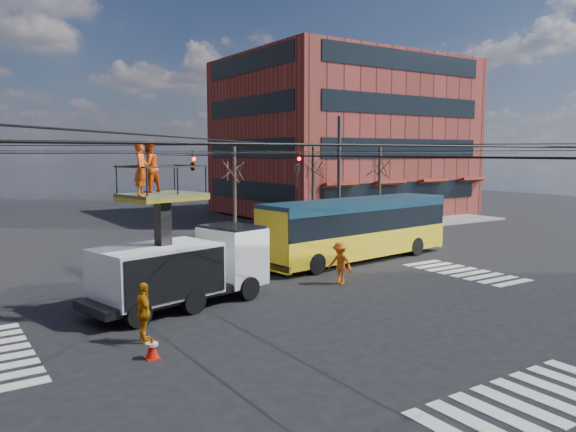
# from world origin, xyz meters

# --- Properties ---
(ground) EXTENTS (120.00, 120.00, 0.00)m
(ground) POSITION_xyz_m (0.00, 0.00, 0.00)
(ground) COLOR black
(ground) RESTS_ON ground
(sidewalk_ne) EXTENTS (18.00, 18.00, 0.12)m
(sidewalk_ne) POSITION_xyz_m (21.00, 21.00, 0.06)
(sidewalk_ne) COLOR slate
(sidewalk_ne) RESTS_ON ground
(crosswalks) EXTENTS (22.40, 22.40, 0.02)m
(crosswalks) POSITION_xyz_m (0.00, 0.00, 0.01)
(crosswalks) COLOR silver
(crosswalks) RESTS_ON ground
(building_ne) EXTENTS (20.06, 16.06, 14.00)m
(building_ne) POSITION_xyz_m (21.98, 23.98, 7.00)
(building_ne) COLOR maroon
(building_ne) RESTS_ON ground
(overhead_network) EXTENTS (24.24, 24.24, 8.00)m
(overhead_network) POSITION_xyz_m (-0.07, 0.40, 4.29)
(overhead_network) COLOR #2D2D30
(overhead_network) RESTS_ON ground
(tree_a) EXTENTS (2.00, 2.00, 6.00)m
(tree_a) POSITION_xyz_m (5.00, 13.50, 4.63)
(tree_a) COLOR #382B21
(tree_a) RESTS_ON ground
(tree_b) EXTENTS (2.00, 2.00, 6.00)m
(tree_b) POSITION_xyz_m (11.00, 13.50, 4.63)
(tree_b) COLOR #382B21
(tree_b) RESTS_ON ground
(tree_c) EXTENTS (2.00, 2.00, 6.00)m
(tree_c) POSITION_xyz_m (17.00, 13.50, 4.63)
(tree_c) COLOR #382B21
(tree_c) RESTS_ON ground
(utility_truck) EXTENTS (7.34, 3.88, 6.04)m
(utility_truck) POSITION_xyz_m (-3.35, 1.92, 2.01)
(utility_truck) COLOR black
(utility_truck) RESTS_ON ground
(city_bus) EXTENTS (11.84, 3.97, 3.20)m
(city_bus) POSITION_xyz_m (7.76, 5.14, 1.72)
(city_bus) COLOR gold
(city_bus) RESTS_ON ground
(traffic_cone) EXTENTS (0.36, 0.36, 0.62)m
(traffic_cone) POSITION_xyz_m (-6.19, -2.67, 0.31)
(traffic_cone) COLOR #FF170A
(traffic_cone) RESTS_ON ground
(worker_ground) EXTENTS (0.54, 1.09, 1.80)m
(worker_ground) POSITION_xyz_m (-5.90, -1.26, 0.90)
(worker_ground) COLOR orange
(worker_ground) RESTS_ON ground
(flagger) EXTENTS (0.98, 1.32, 1.82)m
(flagger) POSITION_xyz_m (3.61, 1.36, 0.91)
(flagger) COLOR orange
(flagger) RESTS_ON ground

